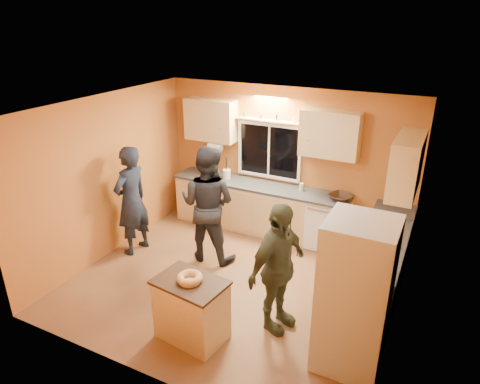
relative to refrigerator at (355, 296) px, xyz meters
The scene contains 14 objects.
ground 2.24m from the refrigerator, 157.06° to the left, with size 4.50×4.50×0.00m, color brown.
room_shell 2.26m from the refrigerator, 145.60° to the left, with size 4.54×4.04×2.61m.
back_counter 3.16m from the refrigerator, 126.89° to the left, with size 4.23×0.62×0.90m.
right_counter 1.38m from the refrigerator, 87.36° to the left, with size 0.62×1.84×0.90m.
refrigerator is the anchor object (origin of this frame).
island 1.93m from the refrigerator, 166.13° to the right, with size 0.90×0.67×0.81m.
bundt_pastry 1.86m from the refrigerator, 166.13° to the right, with size 0.31×0.31×0.09m, color #B8804B.
person_left 3.90m from the refrigerator, 166.61° to the left, with size 0.67×0.44×1.83m, color black.
person_center 2.88m from the refrigerator, 153.73° to the left, with size 0.92×0.72×1.89m, color black.
person_right 0.99m from the refrigerator, 168.34° to the left, with size 1.00×0.42×1.71m, color #373D26.
mixing_bowl 2.60m from the refrigerator, 107.66° to the left, with size 0.37×0.37×0.09m, color black.
utensil_crock 3.85m from the refrigerator, 139.18° to the left, with size 0.14×0.14×0.17m, color beige.
potted_plant 0.90m from the refrigerator, 89.65° to the left, with size 0.24×0.21×0.27m, color gray.
red_box 1.35m from the refrigerator, 84.04° to the left, with size 0.16×0.12×0.07m, color maroon.
Camera 1 is at (2.49, -4.75, 3.71)m, focal length 32.00 mm.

